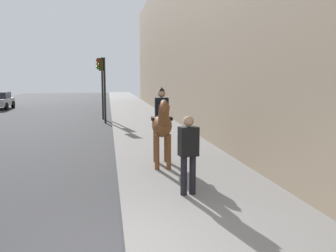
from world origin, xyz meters
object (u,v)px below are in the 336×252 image
pedestrian_greeting (188,150)px  traffic_light_near_curb (103,79)px  mounted_horse_near (162,124)px  traffic_light_far_curb (101,78)px

pedestrian_greeting → traffic_light_near_curb: (13.55, 1.91, 1.44)m
mounted_horse_near → traffic_light_far_curb: traffic_light_far_curb is taller
mounted_horse_near → traffic_light_far_curb: 13.20m
mounted_horse_near → traffic_light_far_curb: bearing=-166.7°
traffic_light_far_curb → mounted_horse_near: bearing=-171.7°
mounted_horse_near → pedestrian_greeting: size_ratio=1.31×
traffic_light_far_curb → traffic_light_near_curb: bearing=-175.6°
mounted_horse_near → traffic_light_far_curb: (13.00, 1.89, 1.27)m
mounted_horse_near → pedestrian_greeting: (-2.55, -0.17, -0.24)m
pedestrian_greeting → traffic_light_far_curb: 15.75m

